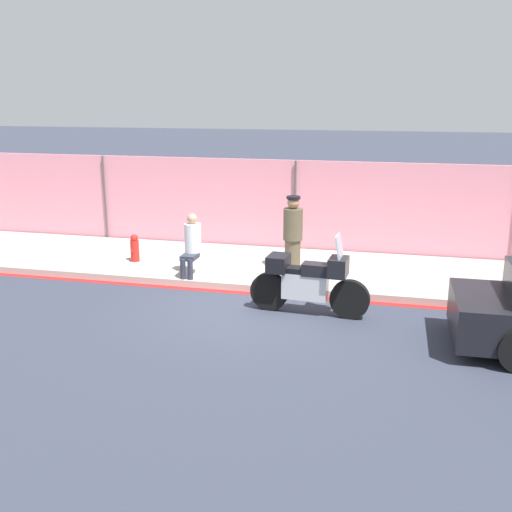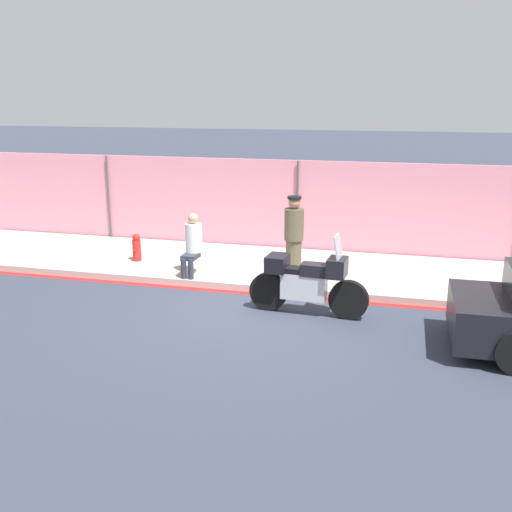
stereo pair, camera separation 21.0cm
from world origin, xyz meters
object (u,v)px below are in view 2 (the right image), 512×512
at_px(officer_standing, 294,233).
at_px(person_seated_on_curb, 193,241).
at_px(motorcycle, 307,282).
at_px(fire_hydrant, 137,247).

xyz_separation_m(officer_standing, person_seated_on_curb, (-2.04, -0.85, -0.10)).
bearing_deg(motorcycle, fire_hydrant, 158.23).
relative_size(person_seated_on_curb, fire_hydrant, 2.06).
distance_m(person_seated_on_curb, fire_hydrant, 1.85).
relative_size(motorcycle, fire_hydrant, 3.46).
height_order(officer_standing, fire_hydrant, officer_standing).
distance_m(officer_standing, person_seated_on_curb, 2.21).
relative_size(officer_standing, person_seated_on_curb, 1.25).
height_order(motorcycle, person_seated_on_curb, motorcycle).
xyz_separation_m(motorcycle, officer_standing, (-0.69, 2.28, 0.36)).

